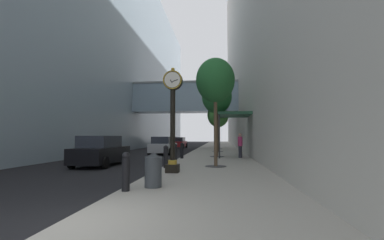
% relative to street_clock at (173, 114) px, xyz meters
% --- Properties ---
extents(ground_plane, '(110.00, 110.00, 0.00)m').
position_rel_street_clock_xyz_m(ground_plane, '(-0.89, 20.18, -2.65)').
color(ground_plane, black).
rests_on(ground_plane, ground).
extents(sidewalk_right, '(5.20, 80.00, 0.14)m').
position_rel_street_clock_xyz_m(sidewalk_right, '(1.71, 23.18, -2.58)').
color(sidewalk_right, '#9E998E').
rests_on(sidewalk_right, ground).
extents(building_block_left, '(22.66, 80.00, 27.29)m').
position_rel_street_clock_xyz_m(building_block_left, '(-13.45, 23.18, 10.94)').
color(building_block_left, '#93A8B7').
rests_on(building_block_left, ground).
extents(building_block_right, '(9.00, 80.00, 38.41)m').
position_rel_street_clock_xyz_m(building_block_right, '(8.81, 23.18, 16.56)').
color(building_block_right, '#B7B2A8').
rests_on(building_block_right, ground).
extents(street_clock, '(0.84, 0.55, 4.57)m').
position_rel_street_clock_xyz_m(street_clock, '(0.00, 0.00, 0.00)').
color(street_clock, black).
rests_on(street_clock, sidewalk_right).
extents(bollard_nearest, '(0.24, 0.24, 1.11)m').
position_rel_street_clock_xyz_m(bollard_nearest, '(-0.63, -3.99, -1.93)').
color(bollard_nearest, black).
rests_on(bollard_nearest, sidewalk_right).
extents(bollard_third, '(0.24, 0.24, 1.11)m').
position_rel_street_clock_xyz_m(bollard_third, '(-0.63, 1.65, -1.93)').
color(bollard_third, black).
rests_on(bollard_third, sidewalk_right).
extents(bollard_fourth, '(0.24, 0.24, 1.11)m').
position_rel_street_clock_xyz_m(bollard_fourth, '(-0.63, 4.47, -1.93)').
color(bollard_fourth, black).
rests_on(bollard_fourth, sidewalk_right).
extents(bollard_fifth, '(0.24, 0.24, 1.11)m').
position_rel_street_clock_xyz_m(bollard_fifth, '(-0.63, 7.29, -1.93)').
color(bollard_fifth, black).
rests_on(bollard_fifth, sidewalk_right).
extents(street_tree_near, '(2.03, 2.03, 5.67)m').
position_rel_street_clock_xyz_m(street_tree_near, '(1.81, 2.51, 1.94)').
color(street_tree_near, '#333335').
rests_on(street_tree_near, sidewalk_right).
extents(street_tree_mid_near, '(2.31, 2.31, 5.96)m').
position_rel_street_clock_xyz_m(street_tree_mid_near, '(1.81, 9.16, 2.09)').
color(street_tree_mid_near, '#333335').
rests_on(street_tree_mid_near, sidewalk_right).
extents(street_tree_mid_far, '(2.83, 2.83, 7.15)m').
position_rel_street_clock_xyz_m(street_tree_mid_far, '(1.81, 15.81, 2.99)').
color(street_tree_mid_far, '#333335').
rests_on(street_tree_mid_far, sidewalk_right).
extents(street_tree_far, '(2.70, 2.70, 5.80)m').
position_rel_street_clock_xyz_m(street_tree_far, '(1.81, 22.46, 1.72)').
color(street_tree_far, '#333335').
rests_on(street_tree_far, sidewalk_right).
extents(trash_bin, '(0.53, 0.53, 1.05)m').
position_rel_street_clock_xyz_m(trash_bin, '(-0.00, -3.33, -1.97)').
color(trash_bin, '#383D42').
rests_on(trash_bin, sidewalk_right).
extents(pedestrian_walking, '(0.47, 0.47, 1.79)m').
position_rel_street_clock_xyz_m(pedestrian_walking, '(3.50, 8.37, -1.55)').
color(pedestrian_walking, '#23232D').
rests_on(pedestrian_walking, sidewalk_right).
extents(storefront_awning, '(2.40, 3.60, 3.30)m').
position_rel_street_clock_xyz_m(storefront_awning, '(3.07, 9.15, 0.63)').
color(storefront_awning, '#235138').
rests_on(storefront_awning, sidewalk_right).
extents(car_silver_near, '(2.15, 4.43, 1.66)m').
position_rel_street_clock_xyz_m(car_silver_near, '(-3.33, 13.61, -1.84)').
color(car_silver_near, '#B7BABF').
rests_on(car_silver_near, ground).
extents(car_red_mid, '(2.02, 4.36, 1.56)m').
position_rel_street_clock_xyz_m(car_red_mid, '(-3.87, 26.99, -1.89)').
color(car_red_mid, '#AD191E').
rests_on(car_red_mid, ground).
extents(car_black_far, '(2.07, 4.56, 1.72)m').
position_rel_street_clock_xyz_m(car_black_far, '(-4.82, 3.50, -1.82)').
color(car_black_far, black).
rests_on(car_black_far, ground).
extents(car_white_trailing, '(2.19, 4.43, 1.63)m').
position_rel_street_clock_xyz_m(car_white_trailing, '(-5.94, 32.41, -1.86)').
color(car_white_trailing, silver).
rests_on(car_white_trailing, ground).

